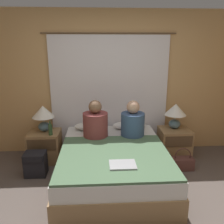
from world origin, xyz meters
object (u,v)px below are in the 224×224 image
Objects in this scene: nightstand_left at (45,146)px; backpack_on_floor at (35,163)px; nightstand_right at (174,143)px; handbag_on_floor at (182,163)px; person_right_in_bed at (133,123)px; laptop_on_bed at (123,165)px; bed at (113,164)px; lamp_right at (175,112)px; lamp_left at (43,114)px; beer_bottle_on_left_stand at (50,129)px; person_left_in_bed at (95,123)px; pillow_left at (91,126)px; pillow_right at (129,125)px.

nightstand_left is 1.41× the size of backpack_on_floor.
nightstand_right is 1.41× the size of backpack_on_floor.
person_right_in_bed is at bearing 165.48° from handbag_on_floor.
laptop_on_bed is (1.19, -1.24, 0.28)m from nightstand_left.
lamp_right is (1.12, 0.72, 0.56)m from bed.
lamp_left is at bearing 180.00° from lamp_right.
bed is at bearing -147.06° from lamp_right.
beer_bottle_on_left_stand reaches higher than nightstand_right.
lamp_right is 2.11m from beer_bottle_on_left_stand.
person_left_in_bed is at bearing -15.93° from nightstand_left.
person_right_in_bed is (-0.78, -0.25, 0.47)m from nightstand_right.
lamp_left is 0.82m from pillow_left.
handbag_on_floor is (2.28, 0.04, -0.10)m from backpack_on_floor.
nightstand_right is 2.33m from backpack_on_floor.
laptop_on_bed is at bearing -128.85° from lamp_right.
lamp_left is 1.00× the size of lamp_right.
lamp_left reaches higher than beer_bottle_on_left_stand.
beer_bottle_on_left_stand is at bearing 175.22° from person_right_in_bed.
nightstand_left is at bearing 133.89° from laptop_on_bed.
nightstand_right reaches higher than bed.
nightstand_left is at bearing 164.07° from person_left_in_bed.
pillow_right is at bearing 32.33° from person_left_in_bed.
beer_bottle_on_left_stand is (-1.31, 0.11, -0.12)m from person_right_in_bed.
pillow_left is at bearing 177.35° from lamp_right.
pillow_left is at bearing 112.84° from bed.
person_right_in_bed is at bearing 51.34° from bed.
lamp_right is at bearing 1.45° from nightstand_left.
handbag_on_floor is (2.23, -0.45, -0.15)m from nightstand_left.
pillow_right is 1.07m from handbag_on_floor.
bed is 3.79× the size of nightstand_left.
lamp_left and lamp_right have the same top height.
nightstand_left is 1.18× the size of lamp_right.
beer_bottle_on_left_stand reaches higher than laptop_on_bed.
laptop_on_bed is (0.41, -1.36, -0.02)m from pillow_left.
pillow_left reaches higher than bed.
person_left_in_bed is 0.75m from beer_bottle_on_left_stand.
nightstand_right is 1.43× the size of handbag_on_floor.
pillow_left is 0.70m from beer_bottle_on_left_stand.
bed is at bearing -32.94° from lamp_left.
bed is at bearing -112.84° from pillow_right.
lamp_right is 1.68m from laptop_on_bed.
laptop_on_bed is at bearing -47.38° from lamp_left.
pillow_left is (0.78, 0.12, 0.30)m from nightstand_left.
pillow_right reaches higher than handbag_on_floor.
person_left_in_bed reaches higher than person_right_in_bed.
nightstand_left is at bearing 84.57° from backpack_on_floor.
beer_bottle_on_left_stand is at bearing -158.02° from pillow_left.
person_right_in_bed reaches higher than pillow_right.
bed is 1.14m from handbag_on_floor.
person_left_in_bed is 1.52m from handbag_on_floor.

